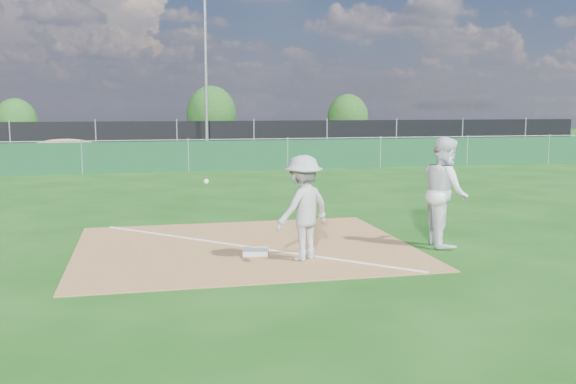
% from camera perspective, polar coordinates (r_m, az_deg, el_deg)
% --- Properties ---
extents(ground, '(90.00, 90.00, 0.00)m').
position_cam_1_polar(ground, '(20.60, -7.82, 0.43)').
color(ground, '#12440E').
rests_on(ground, ground).
extents(infield_dirt, '(6.00, 5.00, 0.02)m').
position_cam_1_polar(infield_dirt, '(11.78, -3.90, -4.90)').
color(infield_dirt, olive).
rests_on(infield_dirt, ground).
extents(foul_line, '(5.01, 5.01, 0.01)m').
position_cam_1_polar(foul_line, '(11.78, -3.91, -4.82)').
color(foul_line, white).
rests_on(foul_line, infield_dirt).
extents(green_fence, '(44.00, 0.05, 1.20)m').
position_cam_1_polar(green_fence, '(25.50, -8.85, 3.15)').
color(green_fence, '#103B1F').
rests_on(green_fence, ground).
extents(dirt_mound, '(3.38, 2.60, 1.17)m').
position_cam_1_polar(dirt_mound, '(29.11, -19.22, 3.33)').
color(dirt_mound, '#A47A4F').
rests_on(dirt_mound, ground).
extents(black_fence, '(46.00, 0.04, 1.80)m').
position_cam_1_polar(black_fence, '(33.45, -9.84, 4.69)').
color(black_fence, black).
rests_on(black_fence, ground).
extents(parking_lot, '(46.00, 9.00, 0.01)m').
position_cam_1_polar(parking_lot, '(38.49, -10.21, 3.72)').
color(parking_lot, black).
rests_on(parking_lot, ground).
extents(light_pole, '(0.16, 0.16, 8.00)m').
position_cam_1_polar(light_pole, '(33.26, -7.31, 10.07)').
color(light_pole, slate).
rests_on(light_pole, ground).
extents(first_base, '(0.49, 0.49, 0.09)m').
position_cam_1_polar(first_base, '(11.15, -2.93, -5.32)').
color(first_base, white).
rests_on(first_base, infield_dirt).
extents(play_at_first, '(2.30, 1.15, 1.74)m').
position_cam_1_polar(play_at_first, '(10.63, 1.34, -1.41)').
color(play_at_first, '#AFAFB2').
rests_on(play_at_first, infield_dirt).
extents(runner, '(0.92, 1.09, 2.02)m').
position_cam_1_polar(runner, '(12.09, 13.78, 0.03)').
color(runner, silver).
rests_on(runner, ground).
extents(car_left, '(3.89, 1.57, 1.32)m').
position_cam_1_polar(car_left, '(38.04, -19.96, 4.35)').
color(car_left, '#B3B5BC').
rests_on(car_left, parking_lot).
extents(car_mid, '(5.05, 3.22, 1.57)m').
position_cam_1_polar(car_mid, '(37.01, -10.74, 4.79)').
color(car_mid, black).
rests_on(car_mid, parking_lot).
extents(car_right, '(4.80, 2.40, 1.34)m').
position_cam_1_polar(car_right, '(38.12, -1.54, 4.82)').
color(car_right, black).
rests_on(car_right, parking_lot).
extents(tree_left, '(2.57, 2.57, 3.05)m').
position_cam_1_polar(tree_left, '(43.26, -23.05, 5.73)').
color(tree_left, '#382316').
rests_on(tree_left, ground).
extents(tree_mid, '(3.31, 3.31, 3.92)m').
position_cam_1_polar(tree_mid, '(43.67, -6.83, 6.89)').
color(tree_mid, '#382316').
rests_on(tree_mid, ground).
extents(tree_right, '(2.86, 2.86, 3.39)m').
position_cam_1_polar(tree_right, '(45.23, 5.34, 6.59)').
color(tree_right, '#382316').
rests_on(tree_right, ground).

